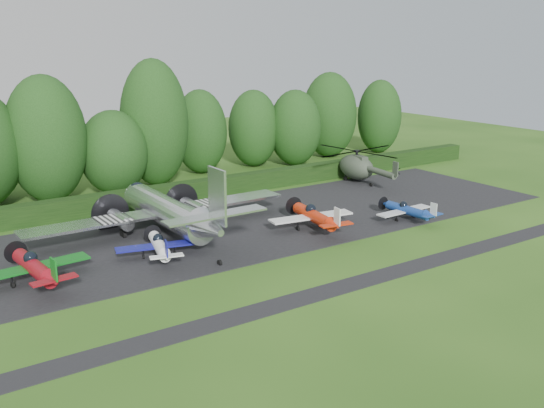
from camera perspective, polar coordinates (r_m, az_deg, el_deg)
ground at (r=46.02m, az=0.42°, el=-5.77°), size 160.00×160.00×0.00m
apron at (r=54.11m, az=-5.53°, el=-2.57°), size 70.00×18.00×0.01m
taxiway_verge at (r=41.56m, az=5.11°, el=-8.22°), size 70.00×2.00×0.00m
hedgerow at (r=63.65m, az=-10.24°, el=-0.02°), size 90.00×1.60×2.00m
transport_plane at (r=52.97m, az=-9.76°, el=-0.69°), size 24.16×18.52×7.74m
light_plane_red at (r=45.23m, az=-21.46°, el=-5.54°), size 7.97×8.38×3.06m
light_plane_white at (r=47.83m, az=-10.57°, el=-3.87°), size 6.60×6.94×2.54m
light_plane_orange at (r=54.11m, az=3.98°, el=-1.14°), size 7.91×8.32×3.04m
light_plane_blue at (r=58.25m, az=12.62°, el=-0.57°), size 6.20×6.52×2.38m
helicopter at (r=72.92m, az=7.98°, el=3.67°), size 11.76×13.77×3.79m
sign_board at (r=75.69m, az=7.98°, el=3.43°), size 3.10×0.12×1.74m
tree_0 at (r=92.17m, az=10.07°, el=8.11°), size 6.45×6.45×10.80m
tree_1 at (r=87.63m, az=5.41°, el=8.34°), size 7.80×7.80×12.08m
tree_4 at (r=68.35m, az=-14.69°, el=4.73°), size 7.43×7.43×9.20m
tree_5 at (r=66.38m, az=-20.48°, el=5.71°), size 8.15×8.15×13.19m
tree_6 at (r=81.52m, az=2.18°, el=7.18°), size 6.97×6.97×10.11m
tree_8 at (r=80.82m, az=-1.75°, el=7.12°), size 6.69×6.69×10.15m
tree_9 at (r=76.98m, az=-6.76°, el=6.77°), size 6.69×6.69×10.55m
tree_11 at (r=71.04m, az=-11.01°, el=7.49°), size 7.78×7.78×14.50m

